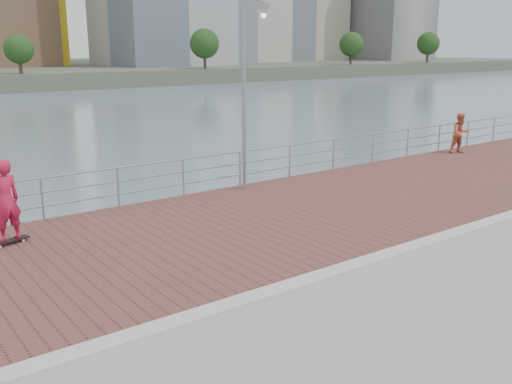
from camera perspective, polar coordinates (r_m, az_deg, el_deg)
water at (r=12.10m, az=5.93°, el=-17.30°), size 400.00×400.00×0.00m
brick_lane at (r=13.85m, az=-3.96°, el=-3.85°), size 40.00×6.80×0.02m
curb at (r=11.16m, az=6.21°, el=-8.40°), size 40.00×0.40×0.06m
guardrail at (r=16.53m, az=-10.41°, el=1.43°), size 39.06×0.06×1.13m
street_lamp at (r=16.83m, az=-0.38°, el=13.56°), size 0.42×1.22×5.75m
skateboard at (r=13.98m, az=-23.40°, el=-4.49°), size 0.88×0.42×0.10m
skateboarder at (r=13.72m, az=-23.79°, el=-0.79°), size 0.76×0.59×1.86m
bystander at (r=25.00m, az=19.76°, el=5.54°), size 0.97×0.87×1.64m
shoreline_trees at (r=90.36m, az=-16.37°, el=13.98°), size 169.92×5.09×6.79m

